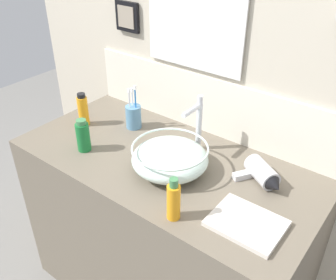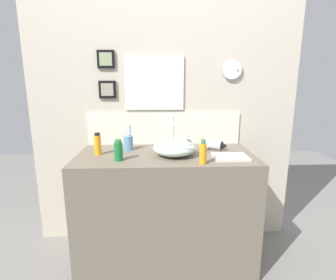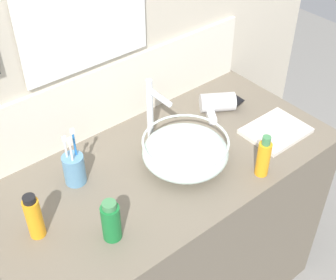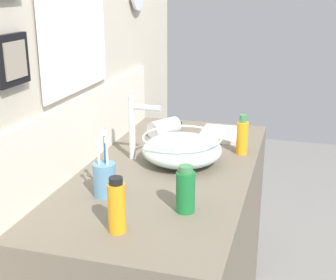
{
  "view_description": "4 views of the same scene",
  "coord_description": "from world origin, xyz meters",
  "px_view_note": "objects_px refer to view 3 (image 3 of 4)",
  "views": [
    {
      "loc": [
        0.76,
        -0.96,
        1.69
      ],
      "look_at": [
        0.02,
        0.0,
        0.93
      ],
      "focal_mm": 40.0,
      "sensor_mm": 36.0,
      "label": 1
    },
    {
      "loc": [
        -0.06,
        -1.79,
        1.33
      ],
      "look_at": [
        0.02,
        0.0,
        0.93
      ],
      "focal_mm": 28.0,
      "sensor_mm": 36.0,
      "label": 2
    },
    {
      "loc": [
        -0.73,
        -0.92,
        1.91
      ],
      "look_at": [
        0.02,
        0.0,
        0.93
      ],
      "focal_mm": 50.0,
      "sensor_mm": 36.0,
      "label": 3
    },
    {
      "loc": [
        -1.5,
        -0.43,
        1.45
      ],
      "look_at": [
        0.02,
        0.0,
        0.93
      ],
      "focal_mm": 50.0,
      "sensor_mm": 36.0,
      "label": 4
    }
  ],
  "objects_px": {
    "lotion_bottle": "(264,158)",
    "hair_drier": "(221,103)",
    "shampoo_bottle": "(111,221)",
    "glass_bowl_sink": "(185,151)",
    "toothbrush_cup": "(74,169)",
    "faucet": "(152,107)",
    "hand_towel": "(276,131)",
    "soap_dispenser": "(34,217)"
  },
  "relations": [
    {
      "from": "faucet",
      "to": "hand_towel",
      "type": "distance_m",
      "value": 0.47
    },
    {
      "from": "glass_bowl_sink",
      "to": "lotion_bottle",
      "type": "relative_size",
      "value": 1.86
    },
    {
      "from": "lotion_bottle",
      "to": "hair_drier",
      "type": "bearing_deg",
      "value": 66.81
    },
    {
      "from": "toothbrush_cup",
      "to": "soap_dispenser",
      "type": "relative_size",
      "value": 1.35
    },
    {
      "from": "faucet",
      "to": "shampoo_bottle",
      "type": "relative_size",
      "value": 1.72
    },
    {
      "from": "hair_drier",
      "to": "soap_dispenser",
      "type": "distance_m",
      "value": 0.85
    },
    {
      "from": "toothbrush_cup",
      "to": "hand_towel",
      "type": "bearing_deg",
      "value": -19.28
    },
    {
      "from": "glass_bowl_sink",
      "to": "toothbrush_cup",
      "type": "relative_size",
      "value": 1.39
    },
    {
      "from": "toothbrush_cup",
      "to": "soap_dispenser",
      "type": "xyz_separation_m",
      "value": [
        -0.2,
        -0.12,
        0.02
      ]
    },
    {
      "from": "lotion_bottle",
      "to": "shampoo_bottle",
      "type": "relative_size",
      "value": 1.11
    },
    {
      "from": "soap_dispenser",
      "to": "faucet",
      "type": "bearing_deg",
      "value": 14.59
    },
    {
      "from": "lotion_bottle",
      "to": "hand_towel",
      "type": "relative_size",
      "value": 0.69
    },
    {
      "from": "faucet",
      "to": "soap_dispenser",
      "type": "height_order",
      "value": "faucet"
    },
    {
      "from": "glass_bowl_sink",
      "to": "hair_drier",
      "type": "height_order",
      "value": "glass_bowl_sink"
    },
    {
      "from": "glass_bowl_sink",
      "to": "soap_dispenser",
      "type": "xyz_separation_m",
      "value": [
        -0.53,
        0.04,
        0.02
      ]
    },
    {
      "from": "faucet",
      "to": "soap_dispenser",
      "type": "distance_m",
      "value": 0.55
    },
    {
      "from": "hair_drier",
      "to": "glass_bowl_sink",
      "type": "bearing_deg",
      "value": -154.84
    },
    {
      "from": "faucet",
      "to": "lotion_bottle",
      "type": "distance_m",
      "value": 0.42
    },
    {
      "from": "shampoo_bottle",
      "to": "soap_dispenser",
      "type": "relative_size",
      "value": 0.91
    },
    {
      "from": "hair_drier",
      "to": "shampoo_bottle",
      "type": "xyz_separation_m",
      "value": [
        -0.68,
        -0.25,
        0.03
      ]
    },
    {
      "from": "glass_bowl_sink",
      "to": "toothbrush_cup",
      "type": "distance_m",
      "value": 0.37
    },
    {
      "from": "glass_bowl_sink",
      "to": "hair_drier",
      "type": "relative_size",
      "value": 1.45
    },
    {
      "from": "hand_towel",
      "to": "lotion_bottle",
      "type": "bearing_deg",
      "value": -151.19
    },
    {
      "from": "lotion_bottle",
      "to": "hand_towel",
      "type": "xyz_separation_m",
      "value": [
        0.21,
        0.11,
        -0.06
      ]
    },
    {
      "from": "glass_bowl_sink",
      "to": "lotion_bottle",
      "type": "height_order",
      "value": "lotion_bottle"
    },
    {
      "from": "shampoo_bottle",
      "to": "hair_drier",
      "type": "bearing_deg",
      "value": 20.22
    },
    {
      "from": "soap_dispenser",
      "to": "glass_bowl_sink",
      "type": "bearing_deg",
      "value": -4.26
    },
    {
      "from": "faucet",
      "to": "hand_towel",
      "type": "height_order",
      "value": "faucet"
    },
    {
      "from": "faucet",
      "to": "hand_towel",
      "type": "xyz_separation_m",
      "value": [
        0.37,
        -0.26,
        -0.13
      ]
    },
    {
      "from": "toothbrush_cup",
      "to": "hair_drier",
      "type": "bearing_deg",
      "value": -1.33
    },
    {
      "from": "soap_dispenser",
      "to": "hair_drier",
      "type": "bearing_deg",
      "value": 7.25
    },
    {
      "from": "lotion_bottle",
      "to": "soap_dispenser",
      "type": "bearing_deg",
      "value": 161.24
    },
    {
      "from": "faucet",
      "to": "lotion_bottle",
      "type": "height_order",
      "value": "faucet"
    },
    {
      "from": "toothbrush_cup",
      "to": "shampoo_bottle",
      "type": "bearing_deg",
      "value": -97.59
    },
    {
      "from": "shampoo_bottle",
      "to": "toothbrush_cup",
      "type": "bearing_deg",
      "value": 82.41
    },
    {
      "from": "faucet",
      "to": "soap_dispenser",
      "type": "bearing_deg",
      "value": -165.41
    },
    {
      "from": "faucet",
      "to": "soap_dispenser",
      "type": "relative_size",
      "value": 1.56
    },
    {
      "from": "faucet",
      "to": "lotion_bottle",
      "type": "bearing_deg",
      "value": -66.17
    },
    {
      "from": "faucet",
      "to": "toothbrush_cup",
      "type": "distance_m",
      "value": 0.34
    },
    {
      "from": "hair_drier",
      "to": "hand_towel",
      "type": "height_order",
      "value": "hair_drier"
    },
    {
      "from": "lotion_bottle",
      "to": "faucet",
      "type": "bearing_deg",
      "value": 113.83
    },
    {
      "from": "lotion_bottle",
      "to": "soap_dispenser",
      "type": "distance_m",
      "value": 0.74
    }
  ]
}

